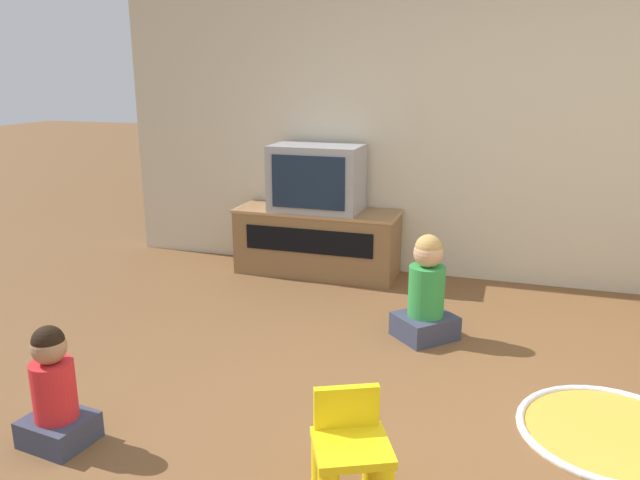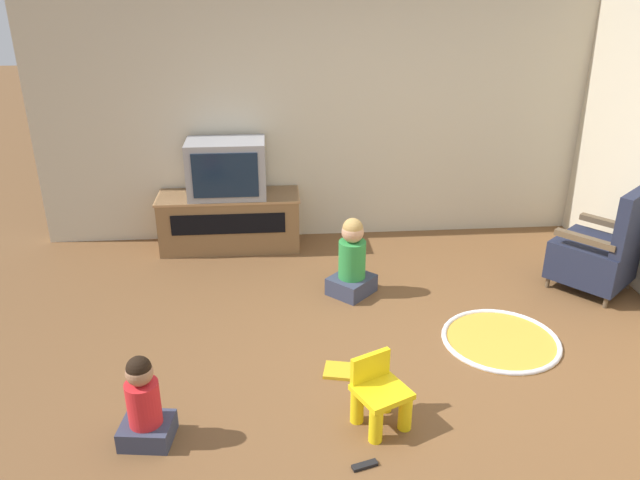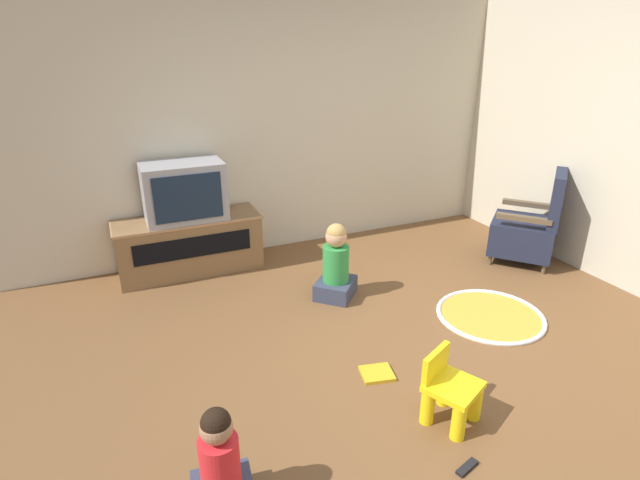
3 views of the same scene
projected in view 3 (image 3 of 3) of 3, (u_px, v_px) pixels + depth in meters
ground_plane at (411, 361)px, 3.58m from camera, size 30.00×30.00×0.00m
wall_back at (264, 123)px, 5.05m from camera, size 5.50×0.12×2.67m
tv_cabinet at (190, 244)px, 4.84m from camera, size 1.37×0.48×0.55m
television at (184, 191)px, 4.63m from camera, size 0.73×0.46×0.54m
black_armchair at (528, 229)px, 5.03m from camera, size 0.81×0.81×0.96m
yellow_kid_chair at (450, 393)px, 2.97m from camera, size 0.39×0.38×0.44m
play_mat at (490, 315)px, 4.14m from camera, size 0.88×0.88×0.04m
child_watching_left at (220, 465)px, 2.40m from camera, size 0.33×0.30×0.58m
child_watching_center at (336, 266)px, 4.36m from camera, size 0.46×0.47×0.69m
book at (377, 374)px, 3.42m from camera, size 0.25×0.23×0.02m
remote_control at (467, 467)px, 2.68m from camera, size 0.16×0.09×0.02m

